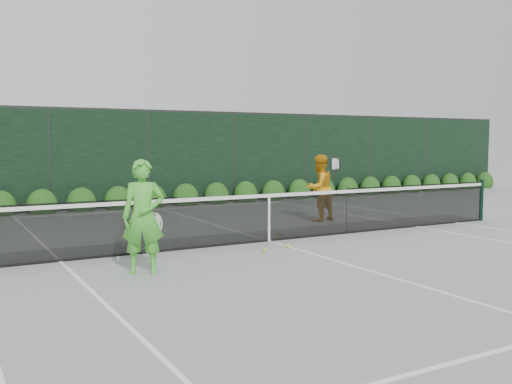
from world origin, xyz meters
TOP-DOWN VIEW (x-y plane):
  - ground at (0.00, 0.00)m, footprint 80.00×80.00m
  - tennis_net at (-0.02, 0.00)m, footprint 12.90×0.10m
  - player_woman at (-3.13, -1.49)m, footprint 0.76×0.64m
  - player_man at (2.68, 1.97)m, footprint 0.96×0.78m
  - court_lines at (0.00, 0.00)m, footprint 11.03×23.83m
  - windscreen_fence at (0.00, -2.71)m, footprint 32.00×21.07m
  - hedge_row at (-0.00, 7.15)m, footprint 31.66×0.65m
  - tennis_balls at (-0.63, -0.06)m, footprint 2.97×2.07m

SIDE VIEW (x-z plane):
  - ground at x=0.00m, z-range 0.00..0.00m
  - court_lines at x=0.00m, z-range 0.00..0.01m
  - tennis_balls at x=-0.63m, z-range 0.00..0.07m
  - hedge_row at x=0.00m, z-range -0.23..0.70m
  - tennis_net at x=-0.02m, z-range 0.00..1.07m
  - player_man at x=2.68m, z-range 0.00..1.71m
  - player_woman at x=-3.13m, z-range 0.00..1.77m
  - windscreen_fence at x=0.00m, z-range -0.02..3.04m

